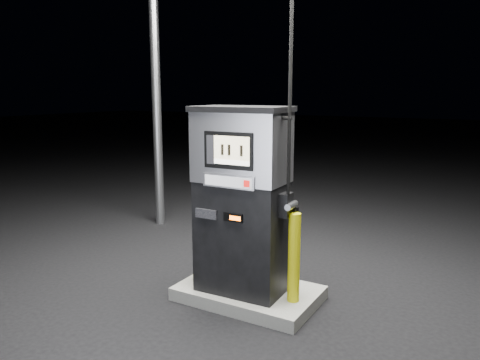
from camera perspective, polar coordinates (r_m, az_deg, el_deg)
The scene contains 5 objects.
ground at distance 5.71m, azimuth 1.06°, elevation -14.31°, with size 80.00×80.00×0.00m, color black.
pump_island at distance 5.68m, azimuth 1.07°, elevation -13.62°, with size 1.60×1.00×0.15m, color #60605C.
fuel_dispenser at distance 5.24m, azimuth 0.24°, elevation -2.32°, with size 1.17×0.66×4.38m.
bollard_left at distance 5.79m, azimuth -5.18°, elevation -7.12°, with size 0.13×0.13×0.99m, color #C5C10A.
bollard_right at distance 5.16m, azimuth 6.60°, elevation -9.39°, with size 0.13×0.13×0.99m, color #C5C10A.
Camera 1 is at (2.51, -4.52, 2.42)m, focal length 35.00 mm.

